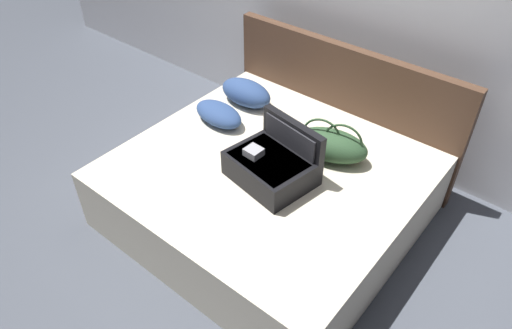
# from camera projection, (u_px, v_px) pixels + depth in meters

# --- Properties ---
(ground_plane) EXTENTS (12.00, 12.00, 0.00)m
(ground_plane) POSITION_uv_depth(u_px,v_px,m) (233.00, 247.00, 3.37)
(ground_plane) COLOR #4C515B
(bed) EXTENTS (1.97, 1.84, 0.49)m
(bed) POSITION_uv_depth(u_px,v_px,m) (268.00, 192.00, 3.45)
(bed) COLOR beige
(bed) RESTS_ON ground
(headboard) EXTENTS (2.01, 0.08, 1.02)m
(headboard) POSITION_uv_depth(u_px,v_px,m) (342.00, 105.00, 3.85)
(headboard) COLOR #4C3323
(headboard) RESTS_ON ground
(hard_case_large) EXTENTS (0.59, 0.51, 0.38)m
(hard_case_large) POSITION_uv_depth(u_px,v_px,m) (272.00, 164.00, 3.12)
(hard_case_large) COLOR black
(hard_case_large) RESTS_ON bed
(duffel_bag) EXTENTS (0.57, 0.39, 0.30)m
(duffel_bag) POSITION_uv_depth(u_px,v_px,m) (331.00, 145.00, 3.29)
(duffel_bag) COLOR #2D4C2D
(duffel_bag) RESTS_ON bed
(pillow_near_headboard) EXTENTS (0.46, 0.26, 0.20)m
(pillow_near_headboard) POSITION_uv_depth(u_px,v_px,m) (246.00, 93.00, 3.85)
(pillow_near_headboard) COLOR navy
(pillow_near_headboard) RESTS_ON bed
(pillow_center_head) EXTENTS (0.46, 0.28, 0.15)m
(pillow_center_head) POSITION_uv_depth(u_px,v_px,m) (219.00, 114.00, 3.65)
(pillow_center_head) COLOR navy
(pillow_center_head) RESTS_ON bed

